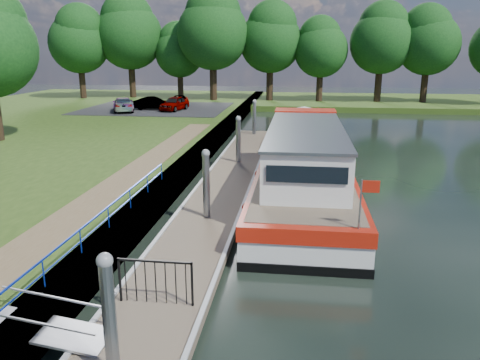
# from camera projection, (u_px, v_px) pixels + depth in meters

# --- Properties ---
(bank_edge) EXTENTS (1.10, 90.00, 0.78)m
(bank_edge) POSITION_uv_depth(u_px,v_px,m) (183.00, 171.00, 23.98)
(bank_edge) COLOR #473D2D
(bank_edge) RESTS_ON ground
(far_bank) EXTENTS (60.00, 18.00, 0.60)m
(far_bank) POSITION_uv_depth(u_px,v_px,m) (371.00, 102.00, 57.59)
(far_bank) COLOR #284112
(far_bank) RESTS_ON ground
(footpath) EXTENTS (1.60, 40.00, 0.05)m
(footpath) POSITION_uv_depth(u_px,v_px,m) (88.00, 205.00, 17.40)
(footpath) COLOR brown
(footpath) RESTS_ON riverbank
(carpark) EXTENTS (14.00, 12.00, 0.06)m
(carpark) POSITION_uv_depth(u_px,v_px,m) (156.00, 108.00, 46.89)
(carpark) COLOR black
(carpark) RESTS_ON riverbank
(blue_fence) EXTENTS (0.04, 18.04, 0.72)m
(blue_fence) POSITION_uv_depth(u_px,v_px,m) (63.00, 250.00, 12.28)
(blue_fence) COLOR #0C2DBF
(blue_fence) RESTS_ON riverbank
(pontoon) EXTENTS (2.50, 30.00, 0.56)m
(pontoon) POSITION_uv_depth(u_px,v_px,m) (226.00, 188.00, 21.81)
(pontoon) COLOR brown
(pontoon) RESTS_ON ground
(mooring_piles) EXTENTS (0.30, 27.30, 3.55)m
(mooring_piles) POSITION_uv_depth(u_px,v_px,m) (226.00, 165.00, 21.51)
(mooring_piles) COLOR gray
(mooring_piles) RESTS_ON ground
(gangway) EXTENTS (2.58, 1.00, 0.92)m
(gangway) POSITION_uv_depth(u_px,v_px,m) (49.00, 329.00, 9.97)
(gangway) COLOR #A5A8AD
(gangway) RESTS_ON ground
(gate_panel) EXTENTS (1.85, 0.05, 1.15)m
(gate_panel) POSITION_uv_depth(u_px,v_px,m) (155.00, 275.00, 11.22)
(gate_panel) COLOR black
(gate_panel) RESTS_ON ground
(barge) EXTENTS (4.36, 21.15, 4.78)m
(barge) POSITION_uv_depth(u_px,v_px,m) (304.00, 160.00, 23.36)
(barge) COLOR black
(barge) RESTS_ON ground
(horizon_trees) EXTENTS (54.38, 10.03, 12.87)m
(horizon_trees) POSITION_uv_depth(u_px,v_px,m) (260.00, 37.00, 54.04)
(horizon_trees) COLOR #332316
(horizon_trees) RESTS_ON ground
(car_a) EXTENTS (2.38, 4.15, 1.33)m
(car_a) POSITION_uv_depth(u_px,v_px,m) (174.00, 103.00, 44.79)
(car_a) COLOR #999999
(car_a) RESTS_ON carpark
(car_b) EXTENTS (3.78, 1.43, 1.23)m
(car_b) POSITION_uv_depth(u_px,v_px,m) (153.00, 103.00, 45.30)
(car_b) COLOR #999999
(car_b) RESTS_ON carpark
(car_c) EXTENTS (3.46, 4.94, 1.33)m
(car_c) POSITION_uv_depth(u_px,v_px,m) (123.00, 104.00, 43.95)
(car_c) COLOR #999999
(car_c) RESTS_ON carpark
(car_d) EXTENTS (2.79, 4.21, 1.07)m
(car_d) POSITION_uv_depth(u_px,v_px,m) (180.00, 101.00, 48.46)
(car_d) COLOR #999999
(car_d) RESTS_ON carpark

